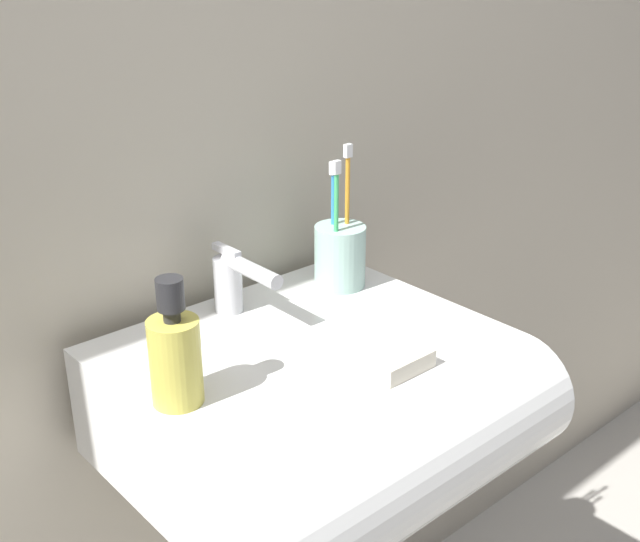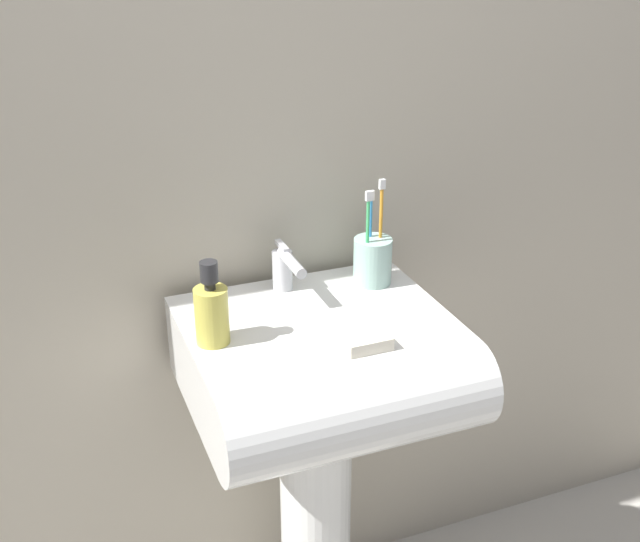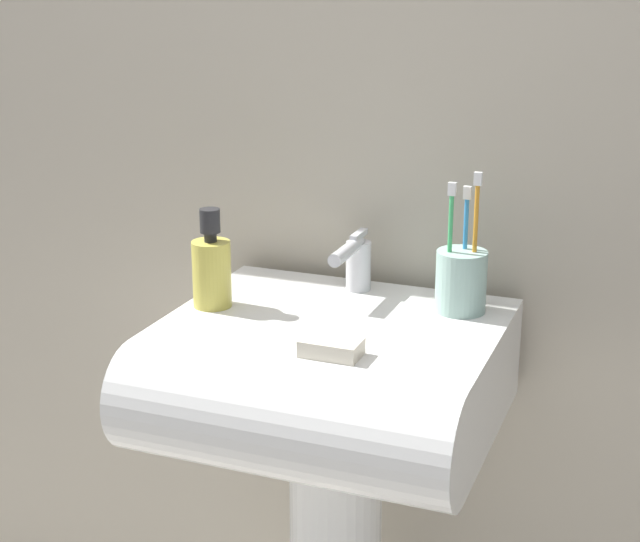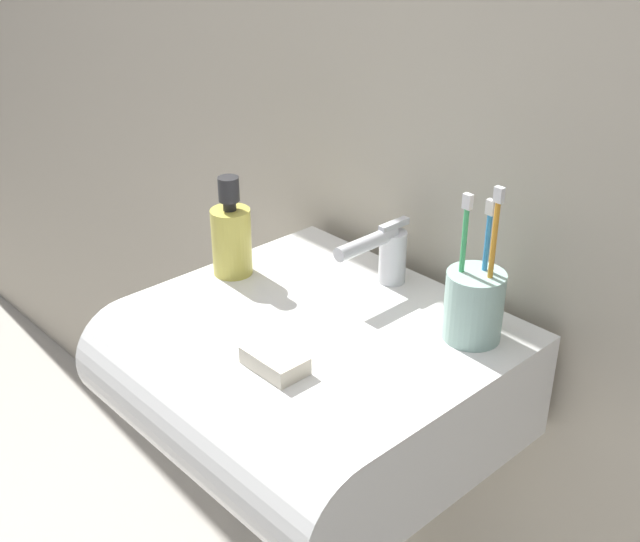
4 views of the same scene
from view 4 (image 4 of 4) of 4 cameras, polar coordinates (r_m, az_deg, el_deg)
The scene contains 6 objects.
wall_back at distance 1.18m, azimuth 9.61°, elevation 15.36°, with size 5.00×0.05×2.40m, color #B7AD99.
sink_basin at distance 1.15m, azimuth -1.34°, elevation -7.82°, with size 0.50×0.47×0.16m.
faucet at distance 1.20m, azimuth 4.71°, elevation 1.33°, with size 0.04×0.14×0.10m.
toothbrush_cup at distance 1.09m, azimuth 10.89°, elevation -2.29°, with size 0.08×0.08×0.22m.
soap_bottle at distance 1.24m, azimuth -6.32°, elevation 2.43°, with size 0.06×0.06×0.16m.
bar_soap at distance 1.03m, azimuth -3.23°, elevation -6.38°, with size 0.08×0.05×0.02m, color silver.
Camera 4 is at (0.71, -0.68, 1.44)m, focal length 45.00 mm.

